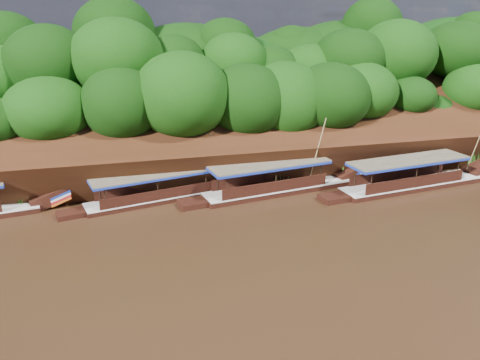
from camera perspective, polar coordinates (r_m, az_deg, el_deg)
The scene contains 6 objects.
ground at distance 33.85m, azimuth 10.37°, elevation -6.14°, with size 160.00×160.00×0.00m, color black.
riverbank at distance 53.49m, azimuth 0.35°, elevation 5.88°, with size 120.00×30.06×19.40m.
boat_0 at distance 44.60m, azimuth 21.29°, elevation 0.02°, with size 16.93×4.38×6.45m.
boat_1 at distance 40.70m, azimuth 5.69°, elevation -0.50°, with size 15.94×4.76×6.93m.
boat_2 at distance 39.32m, azimuth -8.15°, elevation -1.45°, with size 15.21×5.23×5.49m.
reeds at distance 41.05m, azimuth 1.78°, elevation 0.16°, with size 48.48×1.99×2.18m.
Camera 1 is at (-13.42, -27.52, 14.44)m, focal length 35.00 mm.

